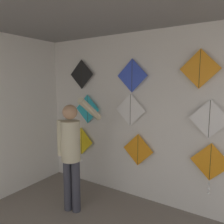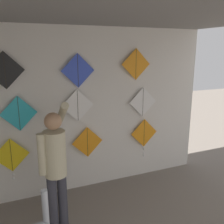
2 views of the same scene
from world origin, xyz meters
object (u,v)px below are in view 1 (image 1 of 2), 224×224
object	(u,v)px
kite_3	(88,109)
kite_8	(200,69)
kite_0	(81,142)
kite_2	(210,165)
kite_5	(209,119)
kite_6	(82,74)
kite_7	(132,76)
kite_4	(130,110)
shopkeeper	(71,148)
kite_1	(138,150)

from	to	relation	value
kite_3	kite_8	distance (m)	2.10
kite_0	kite_2	xyz separation A→B (m)	(2.36, -0.00, 0.04)
kite_3	kite_5	size ratio (longest dim) A/B	1.00
kite_6	kite_3	bearing A→B (deg)	0.00
kite_3	kite_7	xyz separation A→B (m)	(0.94, 0.00, 0.61)
kite_3	kite_4	size ratio (longest dim) A/B	1.00
kite_0	kite_7	bearing A→B (deg)	0.04
shopkeeper	kite_6	world-z (taller)	kite_6
shopkeeper	kite_5	xyz separation A→B (m)	(1.78, 0.86, 0.49)
kite_3	kite_6	size ratio (longest dim) A/B	1.00
kite_6	kite_7	bearing A→B (deg)	0.00
kite_0	kite_1	world-z (taller)	kite_1
kite_5	kite_7	distance (m)	1.35
shopkeeper	kite_8	world-z (taller)	kite_8
kite_3	kite_7	bearing A→B (deg)	0.00
kite_1	kite_3	distance (m)	1.23
kite_0	kite_4	world-z (taller)	kite_4
shopkeeper	kite_6	bearing A→B (deg)	106.65
kite_3	kite_4	xyz separation A→B (m)	(0.92, 0.00, 0.05)
shopkeeper	kite_4	xyz separation A→B (m)	(0.55, 0.86, 0.53)
kite_1	kite_6	distance (m)	1.75
kite_4	kite_6	size ratio (longest dim) A/B	1.00
kite_0	kite_8	size ratio (longest dim) A/B	1.25
kite_5	kite_6	xyz separation A→B (m)	(-2.28, 0.00, 0.65)
kite_1	kite_3	xyz separation A→B (m)	(-1.07, 0.00, 0.62)
kite_6	kite_1	bearing A→B (deg)	0.00
kite_0	kite_2	distance (m)	2.36
kite_1	kite_5	xyz separation A→B (m)	(1.08, 0.00, 0.62)
kite_1	kite_4	xyz separation A→B (m)	(-0.15, 0.00, 0.66)
kite_7	kite_3	bearing A→B (deg)	180.00
kite_1	kite_4	distance (m)	0.68
kite_4	kite_6	world-z (taller)	kite_6
kite_6	kite_2	bearing A→B (deg)	-0.02
shopkeeper	kite_8	size ratio (longest dim) A/B	3.24
kite_7	kite_1	bearing A→B (deg)	0.00
kite_1	kite_6	xyz separation A→B (m)	(-1.20, 0.00, 1.27)
kite_0	shopkeeper	bearing A→B (deg)	-57.87
shopkeeper	kite_1	size ratio (longest dim) A/B	3.24
kite_1	kite_5	world-z (taller)	kite_5
kite_5	kite_7	size ratio (longest dim) A/B	1.00
kite_7	kite_5	bearing A→B (deg)	0.00
kite_0	kite_1	size ratio (longest dim) A/B	1.25
kite_6	kite_7	size ratio (longest dim) A/B	1.00
kite_0	kite_5	bearing A→B (deg)	0.02
kite_4	kite_8	bearing A→B (deg)	0.00
kite_0	kite_5	xyz separation A→B (m)	(2.31, 0.00, 0.68)
kite_0	kite_4	xyz separation A→B (m)	(1.09, 0.00, 0.72)
kite_4	kite_1	bearing A→B (deg)	0.00
kite_6	kite_0	bearing A→B (deg)	-178.84
shopkeeper	kite_4	size ratio (longest dim) A/B	3.24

